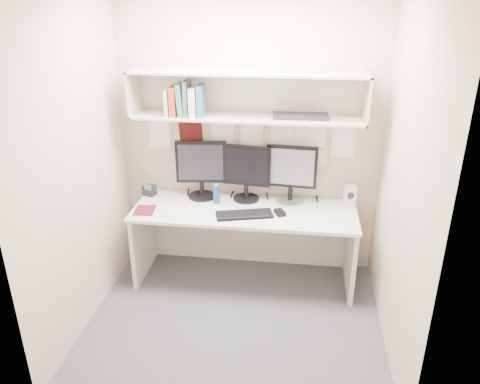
# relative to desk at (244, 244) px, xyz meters

# --- Properties ---
(floor) EXTENTS (2.40, 2.00, 0.01)m
(floor) POSITION_rel_desk_xyz_m (0.00, -0.65, -0.37)
(floor) COLOR #414145
(floor) RESTS_ON ground
(wall_back) EXTENTS (2.40, 0.02, 2.60)m
(wall_back) POSITION_rel_desk_xyz_m (0.00, 0.35, 0.93)
(wall_back) COLOR #BBA78F
(wall_back) RESTS_ON ground
(wall_front) EXTENTS (2.40, 0.02, 2.60)m
(wall_front) POSITION_rel_desk_xyz_m (0.00, -1.65, 0.93)
(wall_front) COLOR #BBA78F
(wall_front) RESTS_ON ground
(wall_left) EXTENTS (0.02, 2.00, 2.60)m
(wall_left) POSITION_rel_desk_xyz_m (-1.20, -0.65, 0.93)
(wall_left) COLOR #BBA78F
(wall_left) RESTS_ON ground
(wall_right) EXTENTS (0.02, 2.00, 2.60)m
(wall_right) POSITION_rel_desk_xyz_m (1.20, -0.65, 0.93)
(wall_right) COLOR #BBA78F
(wall_right) RESTS_ON ground
(desk) EXTENTS (2.00, 0.70, 0.73)m
(desk) POSITION_rel_desk_xyz_m (0.00, 0.00, 0.00)
(desk) COLOR beige
(desk) RESTS_ON floor
(overhead_hutch) EXTENTS (2.00, 0.38, 0.40)m
(overhead_hutch) POSITION_rel_desk_xyz_m (0.00, 0.21, 1.35)
(overhead_hutch) COLOR beige
(overhead_hutch) RESTS_ON wall_back
(pinned_papers) EXTENTS (1.92, 0.01, 0.48)m
(pinned_papers) POSITION_rel_desk_xyz_m (0.00, 0.34, 0.88)
(pinned_papers) COLOR white
(pinned_papers) RESTS_ON wall_back
(monitor_left) EXTENTS (0.47, 0.26, 0.55)m
(monitor_left) POSITION_rel_desk_xyz_m (-0.43, 0.22, 0.66)
(monitor_left) COLOR black
(monitor_left) RESTS_ON desk
(monitor_center) EXTENTS (0.45, 0.25, 0.52)m
(monitor_center) POSITION_rel_desk_xyz_m (-0.01, 0.22, 0.64)
(monitor_center) COLOR black
(monitor_center) RESTS_ON desk
(monitor_right) EXTENTS (0.46, 0.25, 0.54)m
(monitor_right) POSITION_rel_desk_xyz_m (0.40, 0.22, 0.65)
(monitor_right) COLOR #A5A5AA
(monitor_right) RESTS_ON desk
(keyboard) EXTENTS (0.52, 0.30, 0.02)m
(keyboard) POSITION_rel_desk_xyz_m (0.02, -0.14, 0.38)
(keyboard) COLOR black
(keyboard) RESTS_ON desk
(mouse) EXTENTS (0.11, 0.14, 0.04)m
(mouse) POSITION_rel_desk_xyz_m (0.32, -0.07, 0.38)
(mouse) COLOR black
(mouse) RESTS_ON desk
(speaker) EXTENTS (0.11, 0.12, 0.19)m
(speaker) POSITION_rel_desk_xyz_m (0.94, 0.21, 0.46)
(speaker) COLOR silver
(speaker) RESTS_ON desk
(blue_bottle) EXTENTS (0.06, 0.06, 0.19)m
(blue_bottle) POSITION_rel_desk_xyz_m (-0.27, 0.09, 0.45)
(blue_bottle) COLOR navy
(blue_bottle) RESTS_ON desk
(maroon_notebook) EXTENTS (0.19, 0.23, 0.01)m
(maroon_notebook) POSITION_rel_desk_xyz_m (-0.88, -0.16, 0.37)
(maroon_notebook) COLOR #5C0F18
(maroon_notebook) RESTS_ON desk
(desk_phone) EXTENTS (0.13, 0.13, 0.13)m
(desk_phone) POSITION_rel_desk_xyz_m (-0.94, 0.19, 0.41)
(desk_phone) COLOR black
(desk_phone) RESTS_ON desk
(book_stack) EXTENTS (0.33, 0.19, 0.30)m
(book_stack) POSITION_rel_desk_xyz_m (-0.52, 0.10, 1.31)
(book_stack) COLOR beige
(book_stack) RESTS_ON overhead_hutch
(hutch_tray) EXTENTS (0.48, 0.20, 0.03)m
(hutch_tray) POSITION_rel_desk_xyz_m (0.46, 0.15, 1.19)
(hutch_tray) COLOR black
(hutch_tray) RESTS_ON overhead_hutch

